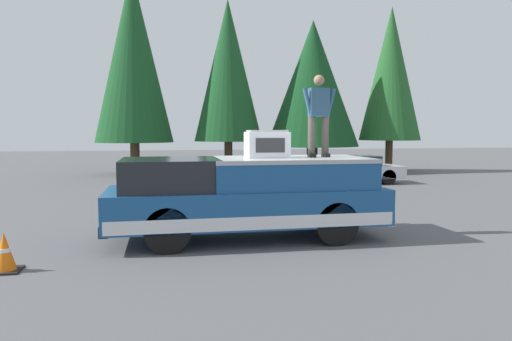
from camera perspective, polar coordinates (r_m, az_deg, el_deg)
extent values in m
plane|color=#565659|center=(10.34, 2.51, -7.48)|extent=(90.00, 90.00, 0.00)
cube|color=navy|center=(9.68, -1.17, -4.11)|extent=(2.00, 5.50, 0.70)
cube|color=silver|center=(9.72, -1.17, -5.23)|extent=(2.01, 5.39, 0.24)
cube|color=black|center=(9.46, -10.23, -0.42)|extent=(1.84, 1.87, 0.60)
cube|color=navy|center=(9.80, 3.90, -0.42)|extent=(1.92, 3.19, 0.52)
cube|color=#A8AAAF|center=(9.78, 3.91, 1.33)|extent=(1.94, 3.19, 0.08)
cube|color=#232326|center=(9.64, -17.20, -5.99)|extent=(1.96, 0.16, 0.20)
cube|color=#B2B5BA|center=(10.53, 13.46, -5.01)|extent=(1.96, 0.16, 0.20)
cylinder|color=black|center=(8.75, -10.58, -7.01)|extent=(0.30, 0.84, 0.84)
cylinder|color=black|center=(10.42, -10.70, -5.11)|extent=(0.30, 0.84, 0.84)
cylinder|color=black|center=(9.34, 9.50, -6.24)|extent=(0.30, 0.84, 0.84)
cylinder|color=black|center=(10.92, 6.34, -4.61)|extent=(0.30, 0.84, 0.84)
cube|color=silver|center=(9.70, 1.30, 3.09)|extent=(0.64, 0.84, 0.52)
cube|color=#2D2D30|center=(9.39, 1.73, 3.03)|extent=(0.01, 0.59, 0.29)
cube|color=#99999E|center=(9.70, 1.31, 4.74)|extent=(0.58, 0.76, 0.04)
cylinder|color=#423D38|center=(10.03, 8.29, 4.01)|extent=(0.15, 0.15, 0.84)
cube|color=black|center=(10.01, 8.34, 1.83)|extent=(0.26, 0.11, 0.08)
cylinder|color=#423D38|center=(9.94, 6.66, 4.02)|extent=(0.15, 0.15, 0.84)
cube|color=black|center=(9.91, 6.70, 1.82)|extent=(0.26, 0.11, 0.08)
cube|color=#335B7A|center=(10.00, 7.52, 8.09)|extent=(0.24, 0.40, 0.58)
sphere|color=#A37A5B|center=(10.04, 7.55, 10.65)|extent=(0.22, 0.22, 0.22)
cylinder|color=#335B7A|center=(10.05, 8.91, 8.05)|extent=(0.09, 0.23, 0.58)
cylinder|color=#335B7A|center=(9.90, 6.22, 8.14)|extent=(0.09, 0.23, 0.58)
cube|color=silver|center=(20.28, 11.41, -0.15)|extent=(1.64, 4.10, 0.50)
cube|color=#282D38|center=(20.28, 11.70, 1.15)|extent=(1.31, 1.89, 0.42)
cylinder|color=black|center=(19.16, 8.72, -0.93)|extent=(0.20, 0.62, 0.62)
cylinder|color=black|center=(20.52, 7.35, -0.54)|extent=(0.20, 0.62, 0.62)
cylinder|color=black|center=(20.17, 15.53, -0.76)|extent=(0.20, 0.62, 0.62)
cylinder|color=black|center=(21.46, 13.80, -0.40)|extent=(0.20, 0.62, 0.62)
cube|color=maroon|center=(18.96, -4.52, -0.40)|extent=(1.64, 4.10, 0.50)
cube|color=#282D38|center=(18.94, -4.23, 0.99)|extent=(1.31, 1.89, 0.42)
cylinder|color=black|center=(18.16, -8.23, -1.23)|extent=(0.20, 0.62, 0.62)
cylinder|color=black|center=(19.59, -8.46, -0.80)|extent=(0.20, 0.62, 0.62)
cylinder|color=black|center=(18.47, -0.33, -1.09)|extent=(0.20, 0.62, 0.62)
cylinder|color=black|center=(19.88, -1.12, -0.67)|extent=(0.20, 0.62, 0.62)
cube|color=black|center=(8.56, -27.80, -10.54)|extent=(0.47, 0.47, 0.03)
cone|color=orange|center=(8.49, -27.88, -8.62)|extent=(0.36, 0.36, 0.62)
cylinder|color=white|center=(8.48, -27.89, -8.42)|extent=(0.19, 0.19, 0.06)
cylinder|color=#4C3826|center=(26.66, 15.61, 1.70)|extent=(0.39, 0.39, 1.70)
cone|color=#235B28|center=(26.80, 15.82, 11.07)|extent=(3.23, 3.23, 7.04)
cylinder|color=#4C3826|center=(25.05, 6.72, 1.31)|extent=(0.57, 0.57, 1.40)
cone|color=#14421E|center=(25.13, 6.81, 10.27)|extent=(4.77, 4.77, 6.44)
cylinder|color=#4C3826|center=(24.36, -3.32, 1.57)|extent=(0.41, 0.41, 1.67)
cone|color=#194C23|center=(24.51, -3.37, 11.84)|extent=(3.43, 3.43, 7.09)
cylinder|color=#4C3826|center=(24.82, -14.27, 1.43)|extent=(0.46, 0.46, 1.62)
cone|color=#194C23|center=(25.05, -14.51, 13.09)|extent=(3.87, 3.87, 8.52)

